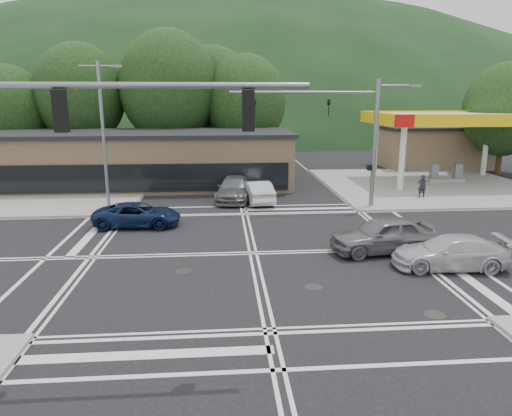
{
  "coord_description": "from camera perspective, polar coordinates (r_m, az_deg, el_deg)",
  "views": [
    {
      "loc": [
        -1.4,
        -19.66,
        6.93
      ],
      "look_at": [
        0.36,
        2.94,
        1.4
      ],
      "focal_mm": 32.0,
      "sensor_mm": 36.0,
      "label": 1
    }
  ],
  "objects": [
    {
      "name": "gas_station_canopy",
      "position": [
        40.16,
        23.16,
        9.94
      ],
      "size": [
        12.32,
        8.34,
        5.75
      ],
      "color": "silver",
      "rests_on": "ground"
    },
    {
      "name": "tree_n_e",
      "position": [
        47.66,
        -5.35,
        13.91
      ],
      "size": [
        8.4,
        8.4,
        11.98
      ],
      "color": "#382619",
      "rests_on": "ground"
    },
    {
      "name": "sidewalk_ne",
      "position": [
        38.95,
        20.54,
        2.7
      ],
      "size": [
        16.0,
        16.0,
        0.15
      ],
      "primitive_type": "cube",
      "color": "gray",
      "rests_on": "ground"
    },
    {
      "name": "car_blue_west",
      "position": [
        25.83,
        -14.61,
        -0.82
      ],
      "size": [
        4.72,
        2.27,
        1.3
      ],
      "primitive_type": "imported",
      "rotation": [
        0.0,
        0.0,
        1.54
      ],
      "color": "#0E1B3D",
      "rests_on": "ground"
    },
    {
      "name": "car_queue_b",
      "position": [
        39.04,
        -0.22,
        4.56
      ],
      "size": [
        1.81,
        4.26,
        1.44
      ],
      "primitive_type": "imported",
      "rotation": [
        0.0,
        0.0,
        3.11
      ],
      "color": "silver",
      "rests_on": "ground"
    },
    {
      "name": "commercial_row",
      "position": [
        37.57,
        -14.62,
        5.73
      ],
      "size": [
        24.0,
        8.0,
        4.0
      ],
      "primitive_type": "cube",
      "color": "brown",
      "rests_on": "ground"
    },
    {
      "name": "car_queue_a",
      "position": [
        30.72,
        0.11,
        2.09
      ],
      "size": [
        2.2,
        4.67,
        1.48
      ],
      "primitive_type": "imported",
      "rotation": [
        0.0,
        0.0,
        3.29
      ],
      "color": "silver",
      "rests_on": "ground"
    },
    {
      "name": "tree_n_a",
      "position": [
        45.44,
        -21.14,
        13.09
      ],
      "size": [
        8.0,
        8.0,
        11.75
      ],
      "color": "#382619",
      "rests_on": "ground"
    },
    {
      "name": "tree_ne",
      "position": [
        47.11,
        28.71,
        10.75
      ],
      "size": [
        7.2,
        7.2,
        9.99
      ],
      "color": "#382619",
      "rests_on": "ground"
    },
    {
      "name": "hill_north",
      "position": [
        109.89,
        -3.79,
        10.07
      ],
      "size": [
        252.0,
        126.0,
        140.0
      ],
      "primitive_type": "ellipsoid",
      "color": "black",
      "rests_on": "ground"
    },
    {
      "name": "ground",
      "position": [
        20.89,
        -0.37,
        -5.66
      ],
      "size": [
        120.0,
        120.0,
        0.0
      ],
      "primitive_type": "plane",
      "color": "black",
      "rests_on": "ground"
    },
    {
      "name": "car_northbound",
      "position": [
        31.5,
        -2.75,
        2.44
      ],
      "size": [
        2.93,
        5.63,
        1.56
      ],
      "primitive_type": "imported",
      "rotation": [
        0.0,
        0.0,
        -0.14
      ],
      "color": "#56585B",
      "rests_on": "ground"
    },
    {
      "name": "car_silver_east",
      "position": [
        20.58,
        23.07,
        -5.11
      ],
      "size": [
        4.84,
        2.31,
        1.36
      ],
      "primitive_type": "imported",
      "rotation": [
        0.0,
        0.0,
        -1.66
      ],
      "color": "silver",
      "rests_on": "ground"
    },
    {
      "name": "car_grey_center",
      "position": [
        21.58,
        15.63,
        -3.25
      ],
      "size": [
        5.05,
        2.55,
        1.65
      ],
      "primitive_type": "imported",
      "rotation": [
        0.0,
        0.0,
        -1.44
      ],
      "color": "slate",
      "rests_on": "ground"
    },
    {
      "name": "tree_n_b",
      "position": [
        43.91,
        -10.83,
        14.6
      ],
      "size": [
        9.0,
        9.0,
        12.98
      ],
      "color": "#382619",
      "rests_on": "ground"
    },
    {
      "name": "signal_mast_ne",
      "position": [
        29.14,
        12.37,
        9.75
      ],
      "size": [
        11.65,
        0.3,
        8.0
      ],
      "color": "slate",
      "rests_on": "ground"
    },
    {
      "name": "tree_n_c",
      "position": [
        43.73,
        -1.36,
        13.13
      ],
      "size": [
        7.6,
        7.6,
        10.87
      ],
      "color": "#382619",
      "rests_on": "ground"
    },
    {
      "name": "signal_mast_sw",
      "position": [
        12.63,
        -27.74,
        3.88
      ],
      "size": [
        9.14,
        0.28,
        8.0
      ],
      "color": "slate",
      "rests_on": "ground"
    },
    {
      "name": "pedestrian",
      "position": [
        33.61,
        20.05,
        2.61
      ],
      "size": [
        0.61,
        0.43,
        1.58
      ],
      "primitive_type": "imported",
      "rotation": [
        0.0,
        0.0,
        3.06
      ],
      "color": "black",
      "rests_on": "sidewalk_ne"
    },
    {
      "name": "convenience_store",
      "position": [
        49.78,
        21.19,
        7.0
      ],
      "size": [
        10.0,
        6.0,
        3.8
      ],
      "primitive_type": "cube",
      "color": "#846B4F",
      "rests_on": "ground"
    },
    {
      "name": "sidewalk_nw",
      "position": [
        37.86,
        -25.45,
        1.94
      ],
      "size": [
        16.0,
        16.0,
        0.15
      ],
      "primitive_type": "cube",
      "color": "gray",
      "rests_on": "ground"
    },
    {
      "name": "streetlight_nw",
      "position": [
        29.57,
        -18.49,
        9.37
      ],
      "size": [
        2.5,
        0.25,
        9.0
      ],
      "color": "slate",
      "rests_on": "ground"
    },
    {
      "name": "tree_n_d",
      "position": [
        46.55,
        -28.56,
        10.75
      ],
      "size": [
        6.8,
        6.8,
        9.76
      ],
      "color": "#382619",
      "rests_on": "ground"
    }
  ]
}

